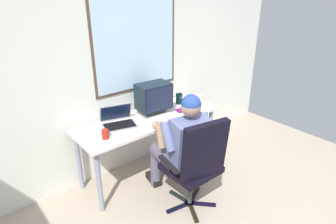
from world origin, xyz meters
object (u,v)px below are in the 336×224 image
Objects in this scene: desk_speaker at (179,99)px; coffee_mug at (105,134)px; office_chair at (198,161)px; laptop at (118,119)px; wine_glass at (199,99)px; cd_case at (182,110)px; person_seated at (182,144)px; desk at (149,124)px; crt_monitor at (154,97)px.

coffee_mug is at bearing -169.52° from desk_speaker.
desk_speaker is at bearing 57.36° from office_chair.
desk_speaker is (0.92, 0.01, 0.01)m from laptop.
office_chair is 2.50× the size of laptop.
wine_glass is 1.08× the size of desk_speaker.
desk_speaker is 1.46× the size of coffee_mug.
desk_speaker is at bearing 10.48° from coffee_mug.
wine_glass is 1.57× the size of coffee_mug.
person_seated is at bearing -131.73° from cd_case.
desk is at bearing 168.77° from wine_glass.
wine_glass is at bearing 33.57° from person_seated.
coffee_mug is (-1.31, 0.01, -0.06)m from wine_glass.
person_seated is at bearing -146.43° from wine_glass.
laptop is 0.82m from cd_case.
person_seated reaches higher than coffee_mug.
office_chair is 0.92m from cd_case.
wine_glass is (0.69, 0.46, 0.20)m from person_seated.
desk is 0.59m from person_seated.
desk is at bearing 85.93° from office_chair.
desk_speaker is (-0.12, 0.23, -0.04)m from wine_glass.
desk_speaker is (0.61, 0.96, 0.21)m from office_chair.
laptop reaches higher than coffee_mug.
office_chair reaches higher than wine_glass.
desk is 10.68× the size of cd_case.
desk is 0.45m from cd_case.
crt_monitor is 0.47m from desk_speaker.
cd_case is (0.32, -0.15, -0.21)m from crt_monitor.
desk_speaker is (0.44, 0.04, -0.14)m from crt_monitor.
cd_case reaches higher than desk.
crt_monitor reaches higher than desk.
crt_monitor is 2.66× the size of wine_glass.
person_seated is 12.83× the size of coffee_mug.
coffee_mug reaches higher than desk.
wine_glass is at bearing -8.93° from cd_case.
coffee_mug is (-1.19, -0.22, -0.02)m from desk_speaker.
laptop is at bearing 108.14° from office_chair.
person_seated reaches higher than office_chair.
desk_speaker is at bearing 5.50° from crt_monitor.
laptop is 2.99× the size of desk_speaker.
office_chair reaches higher than cd_case.
desk_speaker is at bearing 118.54° from wine_glass.
person_seated is at bearing 80.73° from office_chair.
office_chair is 7.48× the size of desk_speaker.
person_seated is 0.91m from desk_speaker.
crt_monitor is 0.51m from laptop.
person_seated is at bearing -129.56° from desk_speaker.
wine_glass reaches higher than cd_case.
cd_case is at bearing 171.07° from wine_glass.
coffee_mug is at bearing -178.38° from cd_case.
cd_case is (0.49, 0.77, 0.15)m from office_chair.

